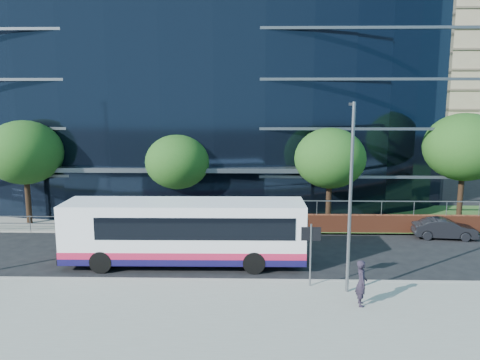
{
  "coord_description": "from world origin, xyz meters",
  "views": [
    {
      "loc": [
        1.9,
        -21.21,
        8.13
      ],
      "look_at": [
        1.19,
        8.0,
        3.26
      ],
      "focal_mm": 35.0,
      "sensor_mm": 36.0,
      "label": 1
    }
  ],
  "objects_px": {
    "tree_far_d": "(464,147)",
    "parked_car": "(444,229)",
    "tree_far_a": "(25,153)",
    "pedestrian": "(361,283)",
    "tree_far_c": "(330,158)",
    "streetlight_east": "(350,193)",
    "tree_dist_e": "(422,130)",
    "street_sign": "(311,242)",
    "city_bus": "(187,231)",
    "tree_far_b": "(178,162)"
  },
  "relations": [
    {
      "from": "tree_far_d",
      "to": "city_bus",
      "type": "distance_m",
      "value": 19.64
    },
    {
      "from": "street_sign",
      "to": "streetlight_east",
      "type": "height_order",
      "value": "streetlight_east"
    },
    {
      "from": "tree_far_a",
      "to": "city_bus",
      "type": "distance_m",
      "value": 14.28
    },
    {
      "from": "city_bus",
      "to": "parked_car",
      "type": "relative_size",
      "value": 3.28
    },
    {
      "from": "tree_far_d",
      "to": "streetlight_east",
      "type": "distance_m",
      "value": 15.77
    },
    {
      "from": "tree_far_d",
      "to": "tree_far_b",
      "type": "bearing_deg",
      "value": -178.49
    },
    {
      "from": "street_sign",
      "to": "parked_car",
      "type": "xyz_separation_m",
      "value": [
        9.05,
        7.94,
        -1.54
      ]
    },
    {
      "from": "city_bus",
      "to": "pedestrian",
      "type": "distance_m",
      "value": 9.1
    },
    {
      "from": "city_bus",
      "to": "pedestrian",
      "type": "relative_size",
      "value": 6.5
    },
    {
      "from": "tree_far_c",
      "to": "city_bus",
      "type": "xyz_separation_m",
      "value": [
        -8.32,
        -7.59,
        -2.81
      ]
    },
    {
      "from": "tree_far_d",
      "to": "street_sign",
      "type": "bearing_deg",
      "value": -134.78
    },
    {
      "from": "tree_dist_e",
      "to": "streetlight_east",
      "type": "height_order",
      "value": "streetlight_east"
    },
    {
      "from": "tree_far_d",
      "to": "tree_dist_e",
      "type": "bearing_deg",
      "value": 75.07
    },
    {
      "from": "street_sign",
      "to": "parked_car",
      "type": "height_order",
      "value": "street_sign"
    },
    {
      "from": "tree_far_a",
      "to": "tree_far_b",
      "type": "xyz_separation_m",
      "value": [
        10.0,
        0.5,
        -0.65
      ]
    },
    {
      "from": "streetlight_east",
      "to": "tree_far_b",
      "type": "bearing_deg",
      "value": 127.63
    },
    {
      "from": "tree_far_d",
      "to": "tree_dist_e",
      "type": "xyz_separation_m",
      "value": [
        8.0,
        30.0,
        -0.65
      ]
    },
    {
      "from": "tree_far_b",
      "to": "pedestrian",
      "type": "relative_size",
      "value": 3.26
    },
    {
      "from": "tree_far_b",
      "to": "pedestrian",
      "type": "height_order",
      "value": "tree_far_b"
    },
    {
      "from": "streetlight_east",
      "to": "parked_car",
      "type": "xyz_separation_m",
      "value": [
        7.55,
        8.53,
        -3.83
      ]
    },
    {
      "from": "tree_far_d",
      "to": "streetlight_east",
      "type": "relative_size",
      "value": 0.93
    },
    {
      "from": "street_sign",
      "to": "city_bus",
      "type": "bearing_deg",
      "value": 152.76
    },
    {
      "from": "tree_far_a",
      "to": "tree_dist_e",
      "type": "xyz_separation_m",
      "value": [
        37.0,
        31.0,
        -0.33
      ]
    },
    {
      "from": "tree_far_d",
      "to": "parked_car",
      "type": "height_order",
      "value": "tree_far_d"
    },
    {
      "from": "tree_far_d",
      "to": "parked_car",
      "type": "relative_size",
      "value": 2.03
    },
    {
      "from": "tree_dist_e",
      "to": "street_sign",
      "type": "bearing_deg",
      "value": -115.12
    },
    {
      "from": "streetlight_east",
      "to": "street_sign",
      "type": "bearing_deg",
      "value": 158.64
    },
    {
      "from": "city_bus",
      "to": "pedestrian",
      "type": "xyz_separation_m",
      "value": [
        7.6,
        -4.96,
        -0.65
      ]
    },
    {
      "from": "street_sign",
      "to": "tree_far_d",
      "type": "xyz_separation_m",
      "value": [
        11.5,
        11.59,
        3.04
      ]
    },
    {
      "from": "tree_far_d",
      "to": "parked_car",
      "type": "bearing_deg",
      "value": -123.83
    },
    {
      "from": "street_sign",
      "to": "tree_far_a",
      "type": "bearing_deg",
      "value": 148.83
    },
    {
      "from": "tree_dist_e",
      "to": "city_bus",
      "type": "relative_size",
      "value": 0.54
    },
    {
      "from": "city_bus",
      "to": "pedestrian",
      "type": "height_order",
      "value": "city_bus"
    },
    {
      "from": "tree_far_c",
      "to": "tree_far_d",
      "type": "distance_m",
      "value": 9.08
    },
    {
      "from": "tree_dist_e",
      "to": "streetlight_east",
      "type": "distance_m",
      "value": 45.85
    },
    {
      "from": "tree_far_a",
      "to": "tree_far_d",
      "type": "distance_m",
      "value": 29.02
    },
    {
      "from": "tree_far_c",
      "to": "pedestrian",
      "type": "relative_size",
      "value": 3.51
    },
    {
      "from": "street_sign",
      "to": "tree_dist_e",
      "type": "xyz_separation_m",
      "value": [
        19.5,
        41.59,
        2.39
      ]
    },
    {
      "from": "tree_far_a",
      "to": "tree_far_c",
      "type": "distance_m",
      "value": 20.0
    },
    {
      "from": "tree_far_a",
      "to": "parked_car",
      "type": "relative_size",
      "value": 1.9
    },
    {
      "from": "tree_far_a",
      "to": "pedestrian",
      "type": "bearing_deg",
      "value": -33.07
    },
    {
      "from": "tree_dist_e",
      "to": "city_bus",
      "type": "distance_m",
      "value": 46.24
    },
    {
      "from": "tree_far_b",
      "to": "tree_far_d",
      "type": "bearing_deg",
      "value": 1.51
    },
    {
      "from": "tree_far_b",
      "to": "tree_far_c",
      "type": "relative_size",
      "value": 0.93
    },
    {
      "from": "tree_far_b",
      "to": "tree_far_d",
      "type": "xyz_separation_m",
      "value": [
        19.0,
        0.5,
        0.98
      ]
    },
    {
      "from": "street_sign",
      "to": "city_bus",
      "type": "xyz_separation_m",
      "value": [
        -5.82,
        3.0,
        -0.43
      ]
    },
    {
      "from": "tree_far_a",
      "to": "parked_car",
      "type": "height_order",
      "value": "tree_far_a"
    },
    {
      "from": "tree_far_a",
      "to": "pedestrian",
      "type": "distance_m",
      "value": 23.31
    },
    {
      "from": "tree_far_a",
      "to": "parked_car",
      "type": "xyz_separation_m",
      "value": [
        26.55,
        -2.65,
        -4.26
      ]
    },
    {
      "from": "street_sign",
      "to": "tree_far_b",
      "type": "relative_size",
      "value": 0.46
    }
  ]
}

